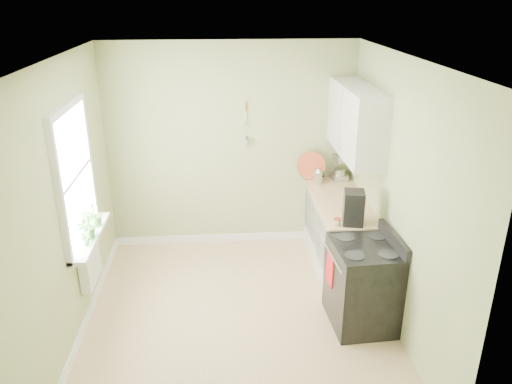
{
  "coord_description": "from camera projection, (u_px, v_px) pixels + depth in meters",
  "views": [
    {
      "loc": [
        -0.14,
        -4.42,
        3.25
      ],
      "look_at": [
        0.23,
        0.55,
        1.23
      ],
      "focal_mm": 35.0,
      "sensor_mm": 36.0,
      "label": 1
    }
  ],
  "objects": [
    {
      "name": "base_cabinets",
      "position": [
        339.0,
        235.0,
        6.17
      ],
      "size": [
        0.6,
        1.6,
        0.87
      ],
      "primitive_type": "cube",
      "color": "white",
      "rests_on": "floor"
    },
    {
      "name": "window_sill",
      "position": [
        90.0,
        237.0,
        5.16
      ],
      "size": [
        0.18,
        1.14,
        0.04
      ],
      "primitive_type": "cube",
      "color": "white",
      "rests_on": "wall_left"
    },
    {
      "name": "wall_utensils",
      "position": [
        246.0,
        132.0,
        6.39
      ],
      "size": [
        0.02,
        0.14,
        0.58
      ],
      "color": "#E3C18B",
      "rests_on": "wall_back"
    },
    {
      "name": "jar",
      "position": [
        337.0,
        222.0,
        5.31
      ],
      "size": [
        0.08,
        0.08,
        0.09
      ],
      "color": "#B6A693",
      "rests_on": "countertop"
    },
    {
      "name": "upper_cabinets",
      "position": [
        356.0,
        121.0,
        5.74
      ],
      "size": [
        0.35,
        1.4,
        0.8
      ],
      "primitive_type": "cube",
      "color": "white",
      "rests_on": "wall_right"
    },
    {
      "name": "coffee_maker",
      "position": [
        353.0,
        209.0,
        5.32
      ],
      "size": [
        0.25,
        0.27,
        0.37
      ],
      "color": "black",
      "rests_on": "countertop"
    },
    {
      "name": "radiator",
      "position": [
        90.0,
        267.0,
        5.23
      ],
      "size": [
        0.12,
        0.5,
        0.35
      ],
      "primitive_type": "cube",
      "color": "white",
      "rests_on": "wall_left"
    },
    {
      "name": "stand_mixer",
      "position": [
        338.0,
        167.0,
        6.62
      ],
      "size": [
        0.23,
        0.33,
        0.37
      ],
      "color": "#B2B2B7",
      "rests_on": "countertop"
    },
    {
      "name": "countertop",
      "position": [
        341.0,
        201.0,
        5.99
      ],
      "size": [
        0.64,
        1.6,
        0.04
      ],
      "primitive_type": "cube",
      "color": "#E3C18B",
      "rests_on": "base_cabinets"
    },
    {
      "name": "kettle",
      "position": [
        318.0,
        176.0,
        6.45
      ],
      "size": [
        0.2,
        0.12,
        0.21
      ],
      "color": "silver",
      "rests_on": "countertop"
    },
    {
      "name": "plant_a",
      "position": [
        84.0,
        233.0,
        4.89
      ],
      "size": [
        0.16,
        0.13,
        0.27
      ],
      "primitive_type": "imported",
      "rotation": [
        0.0,
        0.0,
        0.28
      ],
      "color": "#417837",
      "rests_on": "window_sill"
    },
    {
      "name": "window",
      "position": [
        74.0,
        176.0,
        4.9
      ],
      "size": [
        0.06,
        1.14,
        1.44
      ],
      "color": "white",
      "rests_on": "wall_left"
    },
    {
      "name": "plant_c",
      "position": [
        94.0,
        214.0,
        5.31
      ],
      "size": [
        0.2,
        0.2,
        0.28
      ],
      "primitive_type": "imported",
      "rotation": [
        0.0,
        0.0,
        4.34
      ],
      "color": "#417837",
      "rests_on": "window_sill"
    },
    {
      "name": "wall_right",
      "position": [
        399.0,
        197.0,
        4.92
      ],
      "size": [
        0.02,
        3.6,
        2.7
      ],
      "primitive_type": "cube",
      "color": "#A7B078",
      "rests_on": "floor"
    },
    {
      "name": "wall_left",
      "position": [
        66.0,
        207.0,
        4.7
      ],
      "size": [
        0.02,
        3.6,
        2.7
      ],
      "primitive_type": "cube",
      "color": "#A7B078",
      "rests_on": "floor"
    },
    {
      "name": "wall_back",
      "position": [
        231.0,
        147.0,
        6.48
      ],
      "size": [
        3.2,
        0.02,
        2.7
      ],
      "primitive_type": "cube",
      "color": "#A7B078",
      "rests_on": "floor"
    },
    {
      "name": "plant_b",
      "position": [
        87.0,
        225.0,
        5.02
      ],
      "size": [
        0.21,
        0.2,
        0.29
      ],
      "primitive_type": "imported",
      "rotation": [
        0.0,
        0.0,
        2.5
      ],
      "color": "#417837",
      "rests_on": "window_sill"
    },
    {
      "name": "stove",
      "position": [
        363.0,
        284.0,
        5.11
      ],
      "size": [
        0.68,
        0.76,
        1.01
      ],
      "color": "black",
      "rests_on": "floor"
    },
    {
      "name": "red_tray",
      "position": [
        311.0,
        166.0,
        6.56
      ],
      "size": [
        0.38,
        0.17,
        0.38
      ],
      "primitive_type": "cylinder",
      "rotation": [
        1.45,
        0.0,
        -0.29
      ],
      "color": "#B04625",
      "rests_on": "countertop"
    },
    {
      "name": "ceiling",
      "position": [
        234.0,
        57.0,
        4.3
      ],
      "size": [
        3.2,
        3.6,
        0.02
      ],
      "primitive_type": "cube",
      "color": "white",
      "rests_on": "wall_back"
    },
    {
      "name": "floor",
      "position": [
        238.0,
        319.0,
        5.32
      ],
      "size": [
        3.2,
        3.6,
        0.02
      ],
      "primitive_type": "cube",
      "color": "tan",
      "rests_on": "ground"
    }
  ]
}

